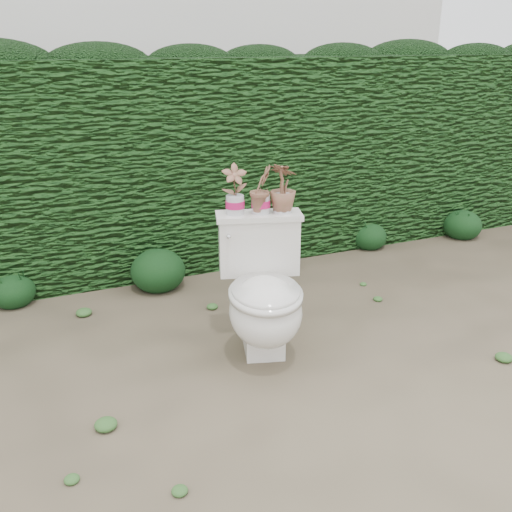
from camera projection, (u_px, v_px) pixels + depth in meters
name	position (u px, v px, depth m)	size (l,w,h in m)	color
ground	(272.00, 334.00, 3.56)	(60.00, 60.00, 0.00)	#71654E
hedge	(191.00, 160.00, 4.65)	(8.00, 1.00, 1.60)	#25591D
house_wall	(138.00, 20.00, 8.23)	(8.00, 3.50, 4.00)	silver
toilet	(264.00, 296.00, 3.24)	(0.63, 0.78, 0.78)	silver
potted_plant_left	(235.00, 191.00, 3.25)	(0.15, 0.10, 0.28)	#266720
potted_plant_center	(261.00, 191.00, 3.26)	(0.15, 0.12, 0.26)	#266720
potted_plant_right	(283.00, 189.00, 3.28)	(0.15, 0.15, 0.28)	#266720
liriope_clump_1	(12.00, 288.00, 3.93)	(0.30, 0.30, 0.24)	#143B15
liriope_clump_2	(158.00, 267.00, 4.17)	(0.40, 0.40, 0.32)	#143B15
liriope_clump_3	(281.00, 254.00, 4.55)	(0.31, 0.31, 0.24)	#143B15
liriope_clump_4	(369.00, 233.00, 5.02)	(0.31, 0.31, 0.25)	#143B15
liriope_clump_5	(463.00, 222.00, 5.28)	(0.35, 0.35, 0.28)	#143B15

